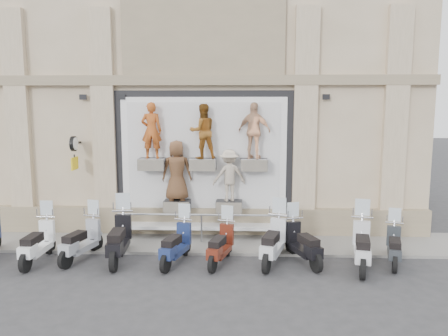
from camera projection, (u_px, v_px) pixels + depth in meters
The scene contains 15 objects.
ground at pixel (194, 269), 11.02m from camera, with size 90.00×90.00×0.00m, color #313134.
sidewalk at pixel (202, 242), 13.09m from camera, with size 16.00×2.20×0.08m, color gray.
building at pixel (212, 56), 17.07m from camera, with size 14.00×8.60×12.00m, color beige, non-canonical shape.
shop_vitrine at pixel (205, 161), 13.38m from camera, with size 5.60×0.86×4.30m.
guard_rail at pixel (202, 229), 12.93m from camera, with size 5.06×0.10×0.93m, color #9EA0A5, non-canonical shape.
clock_sign_bracket at pixel (74, 149), 13.21m from camera, with size 0.10×0.80×1.02m.
scooter_b at pixel (37, 234), 11.39m from camera, with size 0.55×1.88×1.53m, color white, non-canonical shape.
scooter_c at pixel (81, 232), 11.58m from camera, with size 0.54×1.86×1.51m, color #93969F, non-canonical shape.
scooter_d at pixel (119, 230), 11.48m from camera, with size 0.61×2.09×1.70m, color black, non-canonical shape.
scooter_e at pixel (176, 236), 11.31m from camera, with size 0.53×1.81×1.47m, color navy, non-canonical shape.
scooter_f at pixel (221, 237), 11.29m from camera, with size 0.51×1.76×1.43m, color #541A0E, non-canonical shape.
scooter_g at pixel (274, 233), 11.31m from camera, with size 0.58×2.00×1.63m, color silver, non-canonical shape.
scooter_h at pixel (303, 235), 11.34m from camera, with size 0.54×1.85×1.50m, color black, non-canonical shape.
scooter_i at pixel (362, 237), 10.97m from camera, with size 0.60×2.04×1.66m, color silver, non-canonical shape.
scooter_j at pixel (395, 239), 11.26m from camera, with size 0.49×1.70×1.38m, color #282C31, non-canonical shape.
Camera 1 is at (1.17, -10.49, 4.12)m, focal length 35.00 mm.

